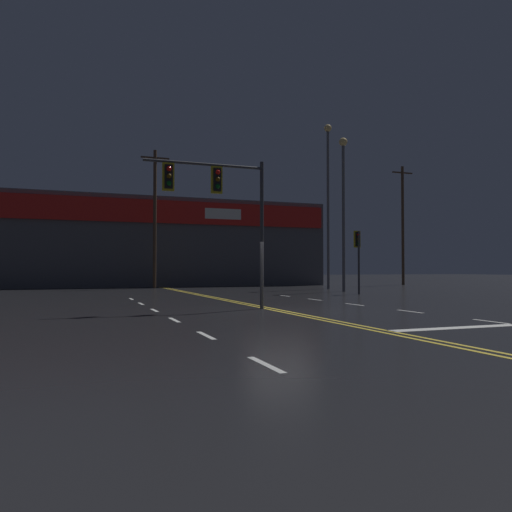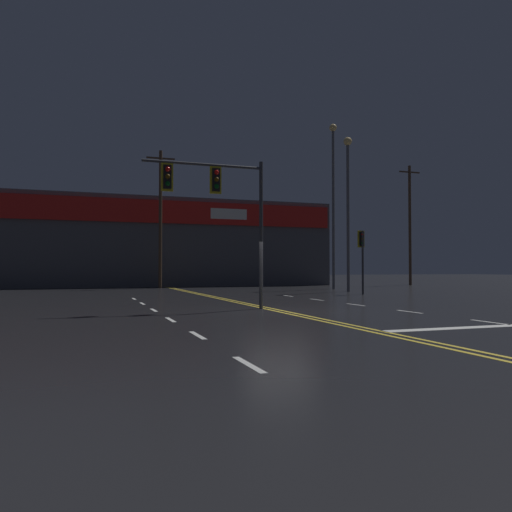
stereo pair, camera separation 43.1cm
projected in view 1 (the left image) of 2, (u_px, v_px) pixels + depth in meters
ground_plane at (281, 311)px, 17.57m from camera, size 200.00×200.00×0.00m
road_markings at (310, 313)px, 16.86m from camera, size 12.28×60.00×0.01m
traffic_signal_median at (215, 194)px, 18.03m from camera, size 4.47×0.36×5.50m
traffic_signal_corner_northeast at (358, 247)px, 29.39m from camera, size 0.42×0.36×3.74m
streetlight_near_left at (328, 187)px, 37.33m from camera, size 0.56×0.56×12.35m
streetlight_median_approach at (343, 194)px, 32.98m from camera, size 0.56×0.56×10.20m
building_backdrop at (152, 244)px, 45.43m from camera, size 29.85×10.23×7.49m
utility_pole_row at (164, 214)px, 38.84m from camera, size 45.48×0.26×11.52m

